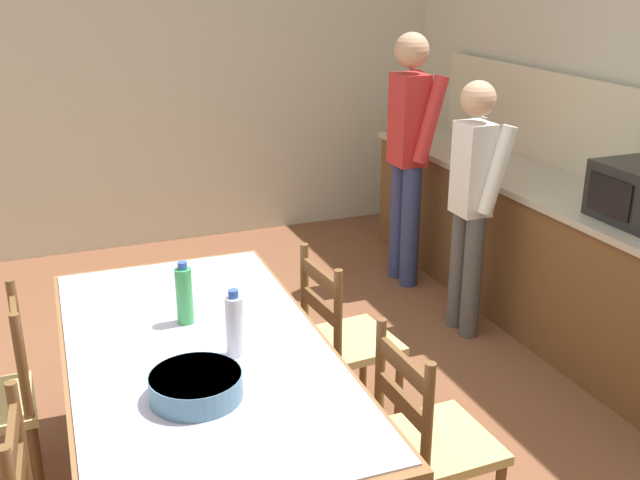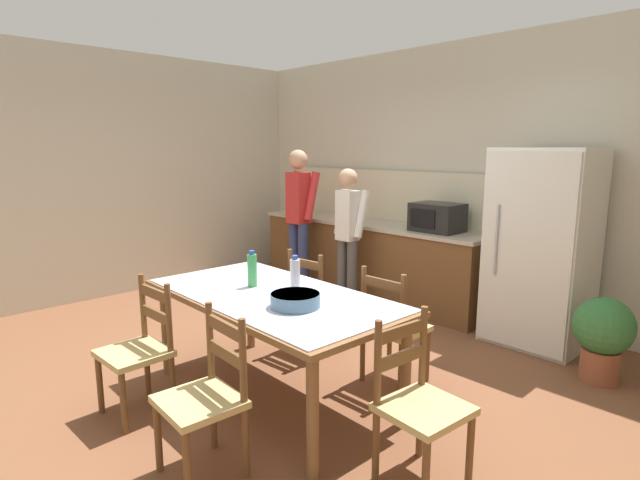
{
  "view_description": "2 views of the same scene",
  "coord_description": "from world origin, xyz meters",
  "px_view_note": "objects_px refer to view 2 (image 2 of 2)",
  "views": [
    {
      "loc": [
        2.71,
        -0.71,
        2.17
      ],
      "look_at": [
        -0.19,
        0.44,
        1.02
      ],
      "focal_mm": 42.0,
      "sensor_mm": 36.0,
      "label": 1
    },
    {
      "loc": [
        2.82,
        -2.29,
        1.78
      ],
      "look_at": [
        0.13,
        0.28,
        1.09
      ],
      "focal_mm": 28.0,
      "sensor_mm": 36.0,
      "label": 2
    }
  ],
  "objects_px": {
    "microwave": "(437,217)",
    "chair_side_far_left": "(315,302)",
    "serving_bowl": "(295,299)",
    "person_at_sink": "(299,213)",
    "chair_side_near_left": "(139,350)",
    "potted_plant": "(603,333)",
    "chair_side_far_right": "(393,328)",
    "bottle_off_centre": "(295,276)",
    "chair_head_end": "(419,404)",
    "dining_table": "(273,304)",
    "refrigerator": "(541,248)",
    "person_at_counter": "(348,231)",
    "chair_side_near_right": "(206,397)",
    "bottle_near_centre": "(252,270)"
  },
  "relations": [
    {
      "from": "refrigerator",
      "to": "serving_bowl",
      "type": "xyz_separation_m",
      "value": [
        -0.52,
        -2.48,
        -0.07
      ]
    },
    {
      "from": "dining_table",
      "to": "person_at_sink",
      "type": "xyz_separation_m",
      "value": [
        -1.9,
        1.91,
        0.29
      ]
    },
    {
      "from": "person_at_counter",
      "to": "chair_side_far_left",
      "type": "bearing_deg",
      "value": -149.78
    },
    {
      "from": "chair_side_far_left",
      "to": "person_at_counter",
      "type": "bearing_deg",
      "value": -64.04
    },
    {
      "from": "dining_table",
      "to": "chair_side_near_right",
      "type": "distance_m",
      "value": 0.94
    },
    {
      "from": "dining_table",
      "to": "chair_side_near_right",
      "type": "relative_size",
      "value": 2.16
    },
    {
      "from": "chair_side_far_right",
      "to": "microwave",
      "type": "bearing_deg",
      "value": -67.77
    },
    {
      "from": "bottle_near_centre",
      "to": "chair_side_near_right",
      "type": "relative_size",
      "value": 0.3
    },
    {
      "from": "chair_head_end",
      "to": "chair_side_far_right",
      "type": "height_order",
      "value": "same"
    },
    {
      "from": "dining_table",
      "to": "chair_head_end",
      "type": "distance_m",
      "value": 1.29
    },
    {
      "from": "serving_bowl",
      "to": "chair_side_far_right",
      "type": "bearing_deg",
      "value": 82.33
    },
    {
      "from": "microwave",
      "to": "bottle_off_centre",
      "type": "height_order",
      "value": "microwave"
    },
    {
      "from": "dining_table",
      "to": "chair_head_end",
      "type": "height_order",
      "value": "chair_head_end"
    },
    {
      "from": "chair_side_far_right",
      "to": "person_at_sink",
      "type": "height_order",
      "value": "person_at_sink"
    },
    {
      "from": "chair_head_end",
      "to": "person_at_sink",
      "type": "bearing_deg",
      "value": 63.64
    },
    {
      "from": "chair_side_near_right",
      "to": "potted_plant",
      "type": "relative_size",
      "value": 1.36
    },
    {
      "from": "chair_head_end",
      "to": "potted_plant",
      "type": "bearing_deg",
      "value": -3.03
    },
    {
      "from": "bottle_near_centre",
      "to": "potted_plant",
      "type": "distance_m",
      "value": 2.7
    },
    {
      "from": "chair_side_near_left",
      "to": "bottle_near_centre",
      "type": "bearing_deg",
      "value": 72.88
    },
    {
      "from": "chair_head_end",
      "to": "bottle_near_centre",
      "type": "bearing_deg",
      "value": 94.06
    },
    {
      "from": "chair_side_far_right",
      "to": "potted_plant",
      "type": "distance_m",
      "value": 1.61
    },
    {
      "from": "microwave",
      "to": "potted_plant",
      "type": "xyz_separation_m",
      "value": [
        1.8,
        -0.45,
        -0.67
      ]
    },
    {
      "from": "chair_head_end",
      "to": "person_at_sink",
      "type": "height_order",
      "value": "person_at_sink"
    },
    {
      "from": "bottle_off_centre",
      "to": "chair_side_far_left",
      "type": "distance_m",
      "value": 0.97
    },
    {
      "from": "dining_table",
      "to": "person_at_sink",
      "type": "bearing_deg",
      "value": 134.76
    },
    {
      "from": "refrigerator",
      "to": "chair_side_far_left",
      "type": "xyz_separation_m",
      "value": [
        -1.28,
        -1.59,
        -0.45
      ]
    },
    {
      "from": "bottle_near_centre",
      "to": "chair_side_far_left",
      "type": "bearing_deg",
      "value": 102.33
    },
    {
      "from": "dining_table",
      "to": "chair_side_near_right",
      "type": "bearing_deg",
      "value": -62.25
    },
    {
      "from": "refrigerator",
      "to": "chair_side_far_left",
      "type": "bearing_deg",
      "value": -128.78
    },
    {
      "from": "bottle_off_centre",
      "to": "potted_plant",
      "type": "height_order",
      "value": "bottle_off_centre"
    },
    {
      "from": "chair_side_near_right",
      "to": "bottle_near_centre",
      "type": "bearing_deg",
      "value": 132.94
    },
    {
      "from": "refrigerator",
      "to": "potted_plant",
      "type": "distance_m",
      "value": 0.96
    },
    {
      "from": "chair_side_far_left",
      "to": "chair_side_far_right",
      "type": "xyz_separation_m",
      "value": [
        0.87,
        -0.02,
        0.0
      ]
    },
    {
      "from": "refrigerator",
      "to": "person_at_counter",
      "type": "relative_size",
      "value": 1.14
    },
    {
      "from": "microwave",
      "to": "chair_side_near_right",
      "type": "relative_size",
      "value": 0.55
    },
    {
      "from": "dining_table",
      "to": "chair_side_far_left",
      "type": "bearing_deg",
      "value": 117.46
    },
    {
      "from": "chair_side_near_left",
      "to": "potted_plant",
      "type": "height_order",
      "value": "chair_side_near_left"
    },
    {
      "from": "dining_table",
      "to": "bottle_near_centre",
      "type": "relative_size",
      "value": 7.27
    },
    {
      "from": "serving_bowl",
      "to": "person_at_sink",
      "type": "relative_size",
      "value": 0.18
    },
    {
      "from": "chair_side_near_right",
      "to": "chair_side_near_left",
      "type": "relative_size",
      "value": 1.0
    },
    {
      "from": "bottle_off_centre",
      "to": "serving_bowl",
      "type": "xyz_separation_m",
      "value": [
        0.24,
        -0.21,
        -0.07
      ]
    },
    {
      "from": "chair_side_far_left",
      "to": "person_at_sink",
      "type": "distance_m",
      "value": 1.93
    },
    {
      "from": "bottle_off_centre",
      "to": "chair_head_end",
      "type": "bearing_deg",
      "value": -7.19
    },
    {
      "from": "microwave",
      "to": "serving_bowl",
      "type": "xyz_separation_m",
      "value": [
        0.59,
        -2.49,
        -0.23
      ]
    },
    {
      "from": "bottle_near_centre",
      "to": "chair_side_near_left",
      "type": "relative_size",
      "value": 0.3
    },
    {
      "from": "person_at_sink",
      "to": "person_at_counter",
      "type": "distance_m",
      "value": 0.85
    },
    {
      "from": "microwave",
      "to": "chair_side_far_left",
      "type": "distance_m",
      "value": 1.73
    },
    {
      "from": "chair_side_far_left",
      "to": "chair_side_far_right",
      "type": "relative_size",
      "value": 1.0
    },
    {
      "from": "refrigerator",
      "to": "potted_plant",
      "type": "xyz_separation_m",
      "value": [
        0.69,
        -0.43,
        -0.5
      ]
    },
    {
      "from": "person_at_sink",
      "to": "serving_bowl",
      "type": "bearing_deg",
      "value": -131.75
    }
  ]
}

